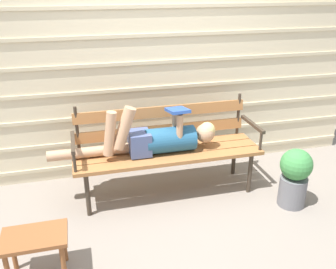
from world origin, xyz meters
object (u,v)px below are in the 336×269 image
Objects in this scene: reclining_person at (157,138)px; footstool at (35,243)px; potted_plant at (295,176)px; park_bench at (166,144)px.

reclining_person is 1.44m from footstool.
reclining_person reaches higher than potted_plant.
footstool is at bearing -141.36° from reclining_person.
park_bench is 3.13× the size of potted_plant.
reclining_person is at bearing 38.64° from footstool.
park_bench is 0.17m from reclining_person.
reclining_person reaches higher than footstool.
footstool is 0.78× the size of potted_plant.
potted_plant reaches higher than footstool.
park_bench reaches higher than footstool.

